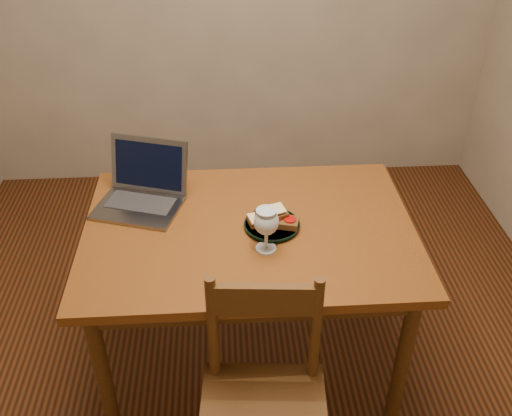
{
  "coord_description": "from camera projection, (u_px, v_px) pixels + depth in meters",
  "views": [
    {
      "loc": [
        -0.07,
        -1.82,
        2.09
      ],
      "look_at": [
        0.04,
        0.01,
        0.8
      ],
      "focal_mm": 40.0,
      "sensor_mm": 36.0,
      "label": 1
    }
  ],
  "objects": [
    {
      "name": "floor",
      "position": [
        247.0,
        350.0,
        2.7
      ],
      "size": [
        3.2,
        3.2,
        0.02
      ],
      "primitive_type": "cube",
      "color": "black",
      "rests_on": "ground"
    },
    {
      "name": "table",
      "position": [
        249.0,
        244.0,
        2.29
      ],
      "size": [
        1.3,
        0.9,
        0.74
      ],
      "color": "#53240D",
      "rests_on": "floor"
    },
    {
      "name": "chair",
      "position": [
        264.0,
        398.0,
        1.88
      ],
      "size": [
        0.45,
        0.43,
        0.45
      ],
      "rotation": [
        0.0,
        0.0,
        -0.08
      ],
      "color": "#41250D",
      "rests_on": "floor"
    },
    {
      "name": "plate",
      "position": [
        272.0,
        225.0,
        2.24
      ],
      "size": [
        0.22,
        0.22,
        0.02
      ],
      "primitive_type": "cylinder",
      "color": "black",
      "rests_on": "table"
    },
    {
      "name": "sandwich_cheese",
      "position": [
        262.0,
        219.0,
        2.23
      ],
      "size": [
        0.12,
        0.09,
        0.03
      ],
      "primitive_type": null,
      "rotation": [
        0.0,
        0.0,
        0.24
      ],
      "color": "#381E0C",
      "rests_on": "plate"
    },
    {
      "name": "sandwich_tomato",
      "position": [
        283.0,
        221.0,
        2.21
      ],
      "size": [
        0.13,
        0.1,
        0.04
      ],
      "primitive_type": null,
      "rotation": [
        0.0,
        0.0,
        -0.26
      ],
      "color": "#381E0C",
      "rests_on": "plate"
    },
    {
      "name": "sandwich_top",
      "position": [
        272.0,
        214.0,
        2.21
      ],
      "size": [
        0.13,
        0.11,
        0.04
      ],
      "primitive_type": null,
      "rotation": [
        0.0,
        0.0,
        0.42
      ],
      "color": "#381E0C",
      "rests_on": "plate"
    },
    {
      "name": "milk_glass",
      "position": [
        266.0,
        230.0,
        2.08
      ],
      "size": [
        0.09,
        0.09,
        0.18
      ],
      "primitive_type": null,
      "color": "white",
      "rests_on": "table"
    },
    {
      "name": "laptop",
      "position": [
        143.0,
        187.0,
        2.36
      ],
      "size": [
        0.41,
        0.39,
        0.24
      ],
      "rotation": [
        0.0,
        0.0,
        -0.31
      ],
      "color": "slate",
      "rests_on": "table"
    }
  ]
}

